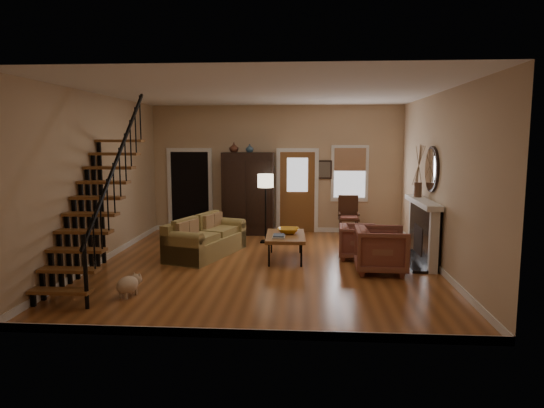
# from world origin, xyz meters

# --- Properties ---
(room) EXTENTS (7.00, 7.33, 3.30)m
(room) POSITION_xyz_m (-0.41, 1.76, 1.51)
(room) COLOR #9B5627
(room) RESTS_ON ground
(staircase) EXTENTS (0.94, 2.80, 3.20)m
(staircase) POSITION_xyz_m (-2.78, -1.30, 1.60)
(staircase) COLOR brown
(staircase) RESTS_ON ground
(fireplace) EXTENTS (0.33, 1.95, 2.30)m
(fireplace) POSITION_xyz_m (3.13, 0.50, 0.74)
(fireplace) COLOR black
(fireplace) RESTS_ON ground
(armoire) EXTENTS (1.30, 0.60, 2.10)m
(armoire) POSITION_xyz_m (-0.70, 3.15, 1.05)
(armoire) COLOR black
(armoire) RESTS_ON ground
(vase_a) EXTENTS (0.24, 0.24, 0.25)m
(vase_a) POSITION_xyz_m (-1.05, 3.05, 2.22)
(vase_a) COLOR #4C2619
(vase_a) RESTS_ON armoire
(vase_b) EXTENTS (0.20, 0.20, 0.21)m
(vase_b) POSITION_xyz_m (-0.65, 3.05, 2.21)
(vase_b) COLOR #334C60
(vase_b) RESTS_ON armoire
(sofa) EXTENTS (1.49, 2.21, 0.76)m
(sofa) POSITION_xyz_m (-1.31, 0.74, 0.38)
(sofa) COLOR olive
(sofa) RESTS_ON ground
(coffee_table) EXTENTS (0.82, 1.35, 0.51)m
(coffee_table) POSITION_xyz_m (0.37, 0.50, 0.25)
(coffee_table) COLOR brown
(coffee_table) RESTS_ON ground
(bowl) EXTENTS (0.45, 0.45, 0.11)m
(bowl) POSITION_xyz_m (0.42, 0.65, 0.57)
(bowl) COLOR orange
(bowl) RESTS_ON coffee_table
(books) EXTENTS (0.24, 0.33, 0.06)m
(books) POSITION_xyz_m (0.25, 0.20, 0.54)
(books) COLOR beige
(books) RESTS_ON coffee_table
(armchair_left) EXTENTS (0.96, 0.93, 0.84)m
(armchair_left) POSITION_xyz_m (2.16, -0.36, 0.42)
(armchair_left) COLOR maroon
(armchair_left) RESTS_ON ground
(armchair_right) EXTENTS (0.81, 0.79, 0.70)m
(armchair_right) POSITION_xyz_m (1.85, 0.68, 0.35)
(armchair_right) COLOR maroon
(armchair_right) RESTS_ON ground
(floor_lamp) EXTENTS (0.39, 0.39, 1.62)m
(floor_lamp) POSITION_xyz_m (-0.17, 2.09, 0.81)
(floor_lamp) COLOR black
(floor_lamp) RESTS_ON ground
(side_chair) EXTENTS (0.54, 0.54, 1.02)m
(side_chair) POSITION_xyz_m (1.85, 2.95, 0.51)
(side_chair) COLOR #3E2213
(side_chair) RESTS_ON ground
(dog) EXTENTS (0.41, 0.52, 0.33)m
(dog) POSITION_xyz_m (-1.98, -2.04, 0.17)
(dog) COLOR beige
(dog) RESTS_ON ground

